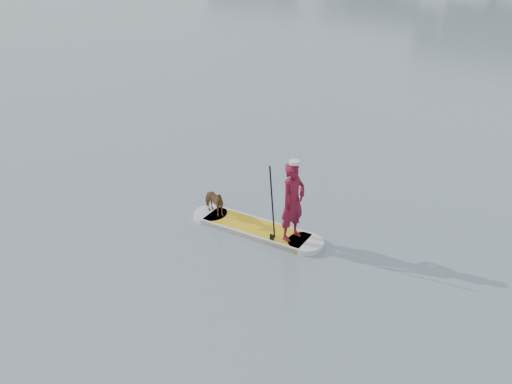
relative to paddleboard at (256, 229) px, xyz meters
The scene contains 6 objects.
ground 1.00m from the paddleboard, 136.88° to the right, with size 140.00×140.00×0.00m, color gray.
paddleboard is the anchor object (origin of this frame).
paddler 1.31m from the paddleboard, ahead, with size 0.65×0.42×1.77m, color maroon.
white_cap 2.08m from the paddleboard, ahead, with size 0.22×0.22×0.07m, color silver.
dog 1.22m from the paddleboard, behind, with size 0.35×0.76×0.64m, color brown.
paddle 0.99m from the paddleboard, 21.40° to the right, with size 0.10×0.30×2.00m.
Camera 1 is at (7.48, -8.13, 6.78)m, focal length 40.00 mm.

